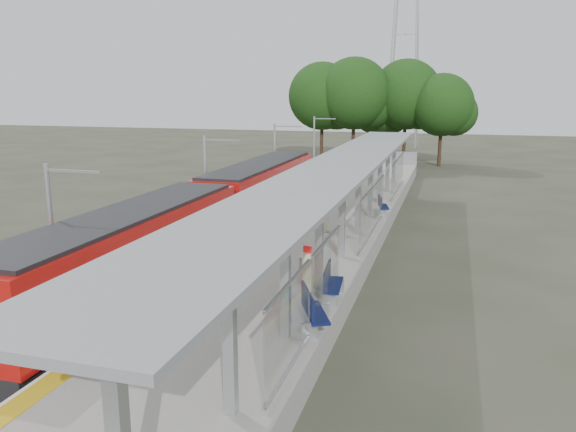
% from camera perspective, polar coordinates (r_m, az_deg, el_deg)
% --- Properties ---
extents(trackbed, '(3.00, 70.00, 0.24)m').
position_cam_1_polar(trackbed, '(30.82, -4.37, -1.64)').
color(trackbed, '#59544C').
rests_on(trackbed, ground).
extents(platform, '(6.00, 50.00, 1.00)m').
position_cam_1_polar(platform, '(29.47, 3.83, -1.53)').
color(platform, gray).
rests_on(platform, ground).
extents(tactile_strip, '(0.60, 50.00, 0.02)m').
position_cam_1_polar(tactile_strip, '(29.99, -0.91, -0.25)').
color(tactile_strip, gold).
rests_on(tactile_strip, platform).
extents(end_fence, '(6.00, 0.10, 1.20)m').
position_cam_1_polar(end_fence, '(53.56, 9.74, 5.89)').
color(end_fence, '#9EA0A5').
rests_on(end_fence, platform).
extents(train, '(2.74, 27.60, 3.62)m').
position_cam_1_polar(train, '(26.35, -7.88, 0.15)').
color(train, black).
rests_on(train, ground).
extents(canopy, '(3.27, 38.00, 3.66)m').
position_cam_1_polar(canopy, '(24.77, 5.65, 4.47)').
color(canopy, '#9EA0A5').
rests_on(canopy, platform).
extents(pylon, '(8.00, 4.00, 38.00)m').
position_cam_1_polar(pylon, '(82.01, 11.99, 20.25)').
color(pylon, '#9EA0A5').
rests_on(pylon, ground).
extents(tree_cluster, '(19.33, 9.77, 11.19)m').
position_cam_1_polar(tree_cluster, '(61.33, 8.90, 11.77)').
color(tree_cluster, '#382316').
rests_on(tree_cluster, ground).
extents(catenary_masts, '(2.08, 48.16, 5.40)m').
position_cam_1_polar(catenary_masts, '(30.00, -8.21, 3.33)').
color(catenary_masts, '#9EA0A5').
rests_on(catenary_masts, ground).
extents(bench_near, '(1.22, 1.78, 1.17)m').
position_cam_1_polar(bench_near, '(16.14, 2.46, -9.43)').
color(bench_near, '#0E184A').
rests_on(bench_near, platform).
extents(bench_mid, '(0.67, 1.71, 1.14)m').
position_cam_1_polar(bench_mid, '(18.42, 4.35, -6.69)').
color(bench_mid, '#0E184A').
rests_on(bench_mid, platform).
extents(bench_far, '(0.82, 1.58, 1.03)m').
position_cam_1_polar(bench_far, '(31.32, 9.52, 1.13)').
color(bench_far, '#0E184A').
rests_on(bench_far, platform).
extents(info_pillar_near, '(0.36, 0.36, 1.60)m').
position_cam_1_polar(info_pillar_near, '(19.05, 1.99, -5.70)').
color(info_pillar_near, beige).
rests_on(info_pillar_near, platform).
extents(info_pillar_far, '(0.42, 0.42, 1.87)m').
position_cam_1_polar(info_pillar_far, '(27.16, 3.68, 0.10)').
color(info_pillar_far, beige).
rests_on(info_pillar_far, platform).
extents(litter_bin, '(0.50, 0.50, 0.94)m').
position_cam_1_polar(litter_bin, '(20.04, 1.78, -5.43)').
color(litter_bin, '#9EA0A5').
rests_on(litter_bin, platform).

